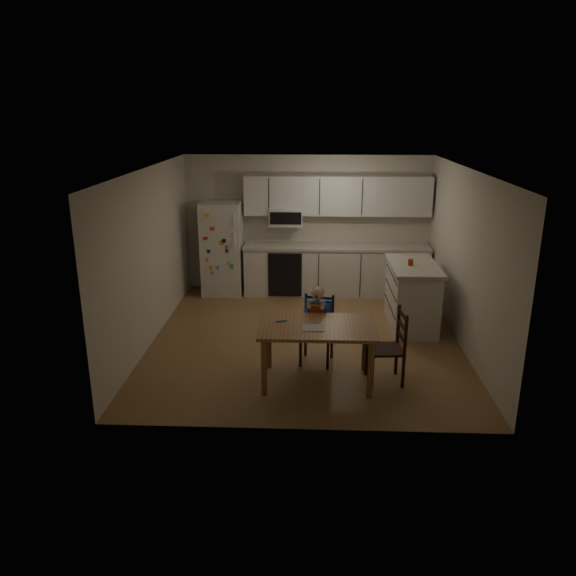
# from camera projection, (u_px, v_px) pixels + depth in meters

# --- Properties ---
(room) EXTENTS (4.52, 5.01, 2.51)m
(room) POSITION_uv_depth(u_px,v_px,m) (306.00, 250.00, 8.48)
(room) COLOR olive
(room) RESTS_ON ground
(refrigerator) EXTENTS (0.72, 0.70, 1.70)m
(refrigerator) POSITION_uv_depth(u_px,v_px,m) (222.00, 248.00, 10.25)
(refrigerator) COLOR silver
(refrigerator) RESTS_ON ground
(kitchen_run) EXTENTS (3.37, 0.62, 2.15)m
(kitchen_run) POSITION_uv_depth(u_px,v_px,m) (335.00, 247.00, 10.24)
(kitchen_run) COLOR silver
(kitchen_run) RESTS_ON ground
(kitchen_island) EXTENTS (0.72, 1.37, 1.01)m
(kitchen_island) POSITION_uv_depth(u_px,v_px,m) (412.00, 295.00, 8.74)
(kitchen_island) COLOR silver
(kitchen_island) RESTS_ON ground
(red_cup) EXTENTS (0.08, 0.08, 0.10)m
(red_cup) POSITION_uv_depth(u_px,v_px,m) (410.00, 262.00, 8.51)
(red_cup) COLOR #B4310D
(red_cup) RESTS_ON kitchen_island
(dining_table) EXTENTS (1.42, 0.91, 0.76)m
(dining_table) POSITION_uv_depth(u_px,v_px,m) (317.00, 333.00, 6.88)
(dining_table) COLOR brown
(dining_table) RESTS_ON ground
(napkin) EXTENTS (0.26, 0.23, 0.01)m
(napkin) POSITION_uv_depth(u_px,v_px,m) (313.00, 328.00, 6.75)
(napkin) COLOR #B5B4BA
(napkin) RESTS_ON dining_table
(toddler_spoon) EXTENTS (0.12, 0.06, 0.02)m
(toddler_spoon) POSITION_uv_depth(u_px,v_px,m) (281.00, 321.00, 6.96)
(toddler_spoon) COLOR blue
(toddler_spoon) RESTS_ON dining_table
(chair_booster) EXTENTS (0.47, 0.47, 1.07)m
(chair_booster) POSITION_uv_depth(u_px,v_px,m) (318.00, 316.00, 7.46)
(chair_booster) COLOR black
(chair_booster) RESTS_ON ground
(chair_side) EXTENTS (0.45, 0.45, 0.95)m
(chair_side) POSITION_uv_depth(u_px,v_px,m) (393.00, 342.00, 6.93)
(chair_side) COLOR black
(chair_side) RESTS_ON ground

